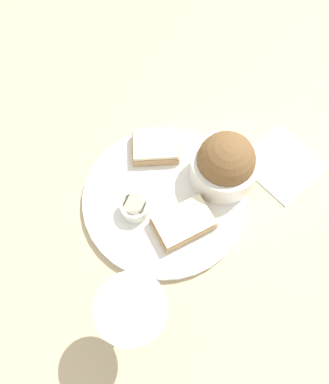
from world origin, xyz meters
TOP-DOWN VIEW (x-y plane):
  - ground_plane at (0.00, 0.00)m, footprint 4.00×4.00m
  - dinner_plate at (0.00, 0.00)m, footprint 0.28×0.28m
  - salad_bowl at (-0.10, 0.04)m, footprint 0.11×0.11m
  - sauce_ramekin at (0.05, -0.02)m, footprint 0.05×0.05m
  - cheese_toast_near at (0.01, 0.06)m, footprint 0.11×0.08m
  - cheese_toast_far at (-0.05, -0.08)m, footprint 0.10×0.10m
  - wine_glass at (0.16, 0.12)m, footprint 0.09×0.09m
  - napkin at (-0.20, 0.10)m, footprint 0.12×0.12m

SIDE VIEW (x-z plane):
  - ground_plane at x=0.00m, z-range 0.00..0.00m
  - napkin at x=-0.20m, z-range 0.00..0.01m
  - dinner_plate at x=0.00m, z-range 0.00..0.01m
  - cheese_toast_near at x=0.01m, z-range 0.01..0.04m
  - cheese_toast_far at x=-0.05m, z-range 0.01..0.04m
  - sauce_ramekin at x=0.05m, z-range 0.02..0.04m
  - salad_bowl at x=-0.10m, z-range 0.01..0.11m
  - wine_glass at x=0.16m, z-range 0.03..0.18m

